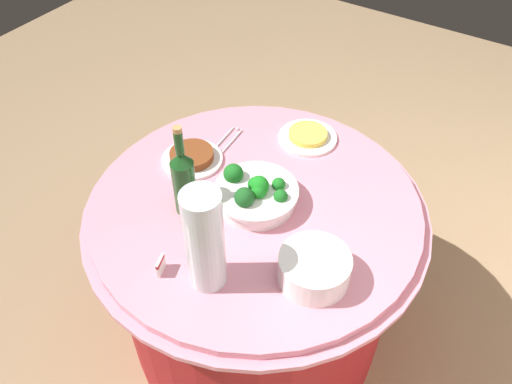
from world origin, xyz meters
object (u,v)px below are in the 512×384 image
(wine_bottle, at_px, (184,180))
(food_plate_fried_egg, at_px, (308,136))
(food_plate_stir_fry, at_px, (192,157))
(decorative_fruit_vase, at_px, (205,245))
(label_placard_front, at_px, (161,265))
(serving_tongs, at_px, (228,140))
(broccoli_bowl, at_px, (254,193))
(plate_stack, at_px, (314,268))

(wine_bottle, bearing_deg, food_plate_fried_egg, 163.78)
(food_plate_fried_egg, bearing_deg, food_plate_stir_fry, -40.70)
(decorative_fruit_vase, distance_m, label_placard_front, 0.18)
(food_plate_fried_egg, bearing_deg, decorative_fruit_vase, 5.46)
(serving_tongs, distance_m, label_placard_front, 0.63)
(broccoli_bowl, relative_size, serving_tongs, 1.67)
(plate_stack, bearing_deg, label_placard_front, -60.24)
(decorative_fruit_vase, bearing_deg, wine_bottle, -129.85)
(broccoli_bowl, height_order, wine_bottle, wine_bottle)
(decorative_fruit_vase, relative_size, serving_tongs, 2.03)
(wine_bottle, distance_m, serving_tongs, 0.40)
(label_placard_front, bearing_deg, serving_tongs, -162.96)
(decorative_fruit_vase, distance_m, food_plate_fried_egg, 0.74)
(food_plate_stir_fry, bearing_deg, serving_tongs, 165.83)
(food_plate_stir_fry, distance_m, label_placard_front, 0.50)
(wine_bottle, xyz_separation_m, label_placard_front, (0.24, 0.09, -0.10))
(broccoli_bowl, xyz_separation_m, wine_bottle, (0.14, -0.17, 0.09))
(food_plate_stir_fry, height_order, label_placard_front, label_placard_front)
(plate_stack, distance_m, decorative_fruit_vase, 0.32)
(wine_bottle, xyz_separation_m, serving_tongs, (-0.36, -0.09, -0.12))
(broccoli_bowl, xyz_separation_m, plate_stack, (0.16, 0.31, 0.00))
(broccoli_bowl, xyz_separation_m, label_placard_front, (0.39, -0.08, -0.01))
(wine_bottle, xyz_separation_m, food_plate_fried_egg, (-0.53, 0.16, -0.12))
(wine_bottle, height_order, food_plate_stir_fry, wine_bottle)
(broccoli_bowl, height_order, label_placard_front, broccoli_bowl)
(broccoli_bowl, relative_size, decorative_fruit_vase, 0.82)
(wine_bottle, distance_m, food_plate_stir_fry, 0.26)
(decorative_fruit_vase, bearing_deg, food_plate_stir_fry, -137.14)
(broccoli_bowl, distance_m, food_plate_stir_fry, 0.31)
(plate_stack, distance_m, food_plate_fried_egg, 0.64)
(serving_tongs, relative_size, food_plate_fried_egg, 0.76)
(decorative_fruit_vase, bearing_deg, plate_stack, 123.01)
(wine_bottle, bearing_deg, plate_stack, 87.48)
(plate_stack, bearing_deg, serving_tongs, -123.95)
(plate_stack, bearing_deg, food_plate_fried_egg, -149.69)
(food_plate_stir_fry, bearing_deg, wine_bottle, 33.94)
(plate_stack, xyz_separation_m, food_plate_fried_egg, (-0.56, -0.32, -0.03))
(broccoli_bowl, xyz_separation_m, decorative_fruit_vase, (0.33, 0.06, 0.11))
(serving_tongs, bearing_deg, wine_bottle, 14.15)
(plate_stack, distance_m, wine_bottle, 0.49)
(broccoli_bowl, bearing_deg, serving_tongs, -130.17)
(decorative_fruit_vase, height_order, serving_tongs, decorative_fruit_vase)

